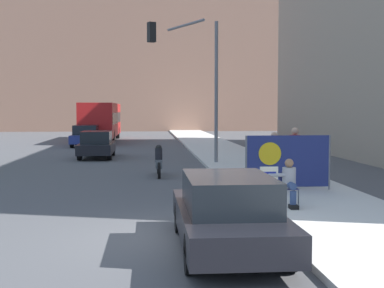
# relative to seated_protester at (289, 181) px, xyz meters

# --- Properties ---
(ground_plane) EXTENTS (160.00, 160.00, 0.00)m
(ground_plane) POSITION_rel_seated_protester_xyz_m (-2.76, -2.60, -0.77)
(ground_plane) COLOR #4F4F51
(sidewalk_curb) EXTENTS (3.72, 90.00, 0.14)m
(sidewalk_curb) POSITION_rel_seated_protester_xyz_m (0.91, 12.40, -0.70)
(sidewalk_curb) COLOR beige
(sidewalk_curb) RESTS_ON ground_plane
(seated_protester) EXTENTS (0.96, 0.77, 1.19)m
(seated_protester) POSITION_rel_seated_protester_xyz_m (0.00, 0.00, 0.00)
(seated_protester) COLOR #474C56
(seated_protester) RESTS_ON sidewalk_curb
(jogger_on_sidewalk) EXTENTS (0.34, 0.34, 1.85)m
(jogger_on_sidewalk) POSITION_rel_seated_protester_xyz_m (1.18, 3.70, 0.32)
(jogger_on_sidewalk) COLOR #756651
(jogger_on_sidewalk) RESTS_ON sidewalk_curb
(pedestrian_behind) EXTENTS (0.34, 0.34, 1.65)m
(pedestrian_behind) POSITION_rel_seated_protester_xyz_m (0.85, 5.11, 0.21)
(pedestrian_behind) COLOR black
(pedestrian_behind) RESTS_ON sidewalk_curb
(protest_banner) EXTENTS (2.60, 0.06, 1.65)m
(protest_banner) POSITION_rel_seated_protester_xyz_m (0.66, 2.62, 0.24)
(protest_banner) COLOR slate
(protest_banner) RESTS_ON sidewalk_curb
(traffic_light_pole) EXTENTS (3.24, 3.00, 6.43)m
(traffic_light_pole) POSITION_rel_seated_protester_xyz_m (-1.41, 10.90, 3.70)
(traffic_light_pole) COLOR slate
(traffic_light_pole) RESTS_ON sidewalk_curb
(parked_car_curbside) EXTENTS (1.74, 4.59, 1.38)m
(parked_car_curbside) POSITION_rel_seated_protester_xyz_m (-2.08, -3.52, -0.07)
(parked_car_curbside) COLOR black
(parked_car_curbside) RESTS_ON ground_plane
(car_on_road_nearest) EXTENTS (1.72, 4.25, 1.43)m
(car_on_road_nearest) POSITION_rel_seated_protester_xyz_m (-6.19, 15.53, -0.06)
(car_on_road_nearest) COLOR black
(car_on_road_nearest) RESTS_ON ground_plane
(car_on_road_midblock) EXTENTS (1.85, 4.11, 1.49)m
(car_on_road_midblock) POSITION_rel_seated_protester_xyz_m (-7.76, 24.54, -0.03)
(car_on_road_midblock) COLOR navy
(car_on_road_midblock) RESTS_ON ground_plane
(city_bus_on_road) EXTENTS (2.53, 11.69, 3.06)m
(city_bus_on_road) POSITION_rel_seated_protester_xyz_m (-7.26, 31.19, 1.00)
(city_bus_on_road) COLOR red
(city_bus_on_road) RESTS_ON ground_plane
(motorcycle_on_road) EXTENTS (0.28, 2.08, 1.22)m
(motorcycle_on_road) POSITION_rel_seated_protester_xyz_m (-3.09, 7.45, -0.24)
(motorcycle_on_road) COLOR #565B60
(motorcycle_on_road) RESTS_ON ground_plane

